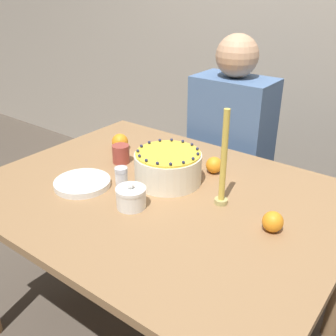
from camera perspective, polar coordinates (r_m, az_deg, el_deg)
ground_plane at (r=1.96m, az=-1.02°, el=-22.75°), size 12.00×12.00×0.00m
wall_behind at (r=2.55m, az=19.96°, el=20.68°), size 8.00×0.05×2.60m
dining_table at (r=1.54m, az=-1.20°, el=-6.94°), size 1.35×1.04×0.74m
cake at (r=1.53m, az=0.00°, el=0.13°), size 0.26×0.26×0.14m
sugar_bowl at (r=1.38m, az=-5.38°, el=-4.25°), size 0.11×0.11×0.10m
sugar_shaker at (r=1.45m, az=-6.74°, el=-1.85°), size 0.05×0.05×0.11m
plate_stack at (r=1.55m, az=-12.32°, el=-2.16°), size 0.22×0.22×0.02m
candle at (r=1.35m, az=8.03°, el=0.28°), size 0.05×0.05×0.35m
cup at (r=1.71m, az=-6.85°, el=2.04°), size 0.07×0.07×0.08m
orange_fruit_0 at (r=1.29m, az=14.96°, el=-7.53°), size 0.07×0.07×0.07m
orange_fruit_1 at (r=1.62m, az=6.72°, el=0.44°), size 0.07×0.07×0.07m
orange_fruit_2 at (r=1.85m, az=-6.98°, el=3.81°), size 0.08×0.08×0.08m
person_man_blue_shirt at (r=2.16m, az=8.82°, el=0.08°), size 0.40×0.34×1.24m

